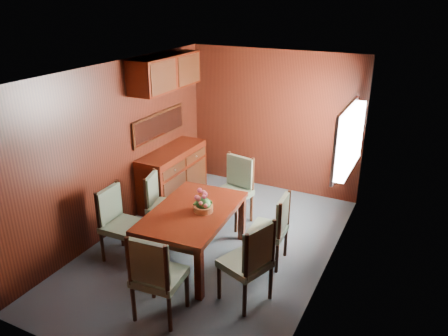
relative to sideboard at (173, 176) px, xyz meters
The scene contains 11 objects.
ground 1.66m from the sideboard, 38.66° to the right, with size 4.50×4.50×0.00m, color #3E4C55.
room_shell 1.78m from the sideboard, 30.23° to the right, with size 3.06×4.52×2.41m.
sideboard is the anchor object (origin of this frame).
dining_table 1.76m from the sideboard, 49.18° to the right, with size 1.06×1.59×0.71m.
chair_left_near 1.72m from the sideboard, 81.91° to the right, with size 0.46×0.48×0.98m.
chair_left_far 1.03m from the sideboard, 68.39° to the right, with size 0.51×0.52×0.91m.
chair_right_near 2.80m from the sideboard, 39.89° to the right, with size 0.60×0.61×1.02m.
chair_right_far 2.30m from the sideboard, 24.13° to the right, with size 0.46×0.48×0.96m.
chair_head 2.83m from the sideboard, 61.05° to the right, with size 0.53×0.51×1.03m.
chair_foot 1.21m from the sideboard, ahead, with size 0.56×0.55×1.03m.
flower_centerpiece 1.86m from the sideboard, 45.12° to the right, with size 0.26×0.26×0.26m.
Camera 1 is at (2.41, -4.50, 3.28)m, focal length 35.00 mm.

